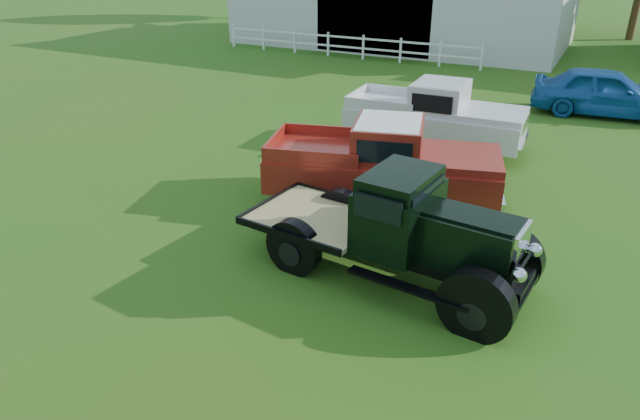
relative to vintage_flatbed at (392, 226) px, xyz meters
The scene contains 6 objects.
ground 2.30m from the vintage_flatbed, 143.51° to the right, with size 120.00×120.00×0.00m, color #216215.
fence_rail 21.12m from the vintage_flatbed, 117.19° to the left, with size 14.20×0.16×1.20m, color white, non-canonical shape.
vintage_flatbed is the anchor object (origin of this frame).
red_pickup 3.32m from the vintage_flatbed, 114.59° to the left, with size 5.50×2.11×2.00m, color maroon, non-canonical shape.
white_pickup 7.46m from the vintage_flatbed, 101.20° to the left, with size 5.26×2.04×1.93m, color silver, non-canonical shape.
misc_car_blue 13.66m from the vintage_flatbed, 77.93° to the left, with size 1.95×4.85×1.65m, color #1B5298.
Camera 1 is at (4.64, -7.42, 5.73)m, focal length 32.00 mm.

